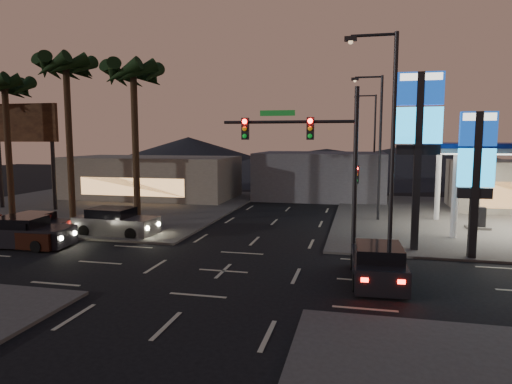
% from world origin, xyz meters
% --- Properties ---
extents(ground, '(140.00, 140.00, 0.00)m').
position_xyz_m(ground, '(0.00, 0.00, 0.00)').
color(ground, black).
rests_on(ground, ground).
extents(corner_lot_ne, '(24.00, 24.00, 0.12)m').
position_xyz_m(corner_lot_ne, '(16.00, 16.00, 0.06)').
color(corner_lot_ne, '#47443F').
rests_on(corner_lot_ne, ground).
extents(corner_lot_nw, '(24.00, 24.00, 0.12)m').
position_xyz_m(corner_lot_nw, '(-16.00, 16.00, 0.06)').
color(corner_lot_nw, '#47443F').
rests_on(corner_lot_nw, ground).
extents(pylon_sign_tall, '(2.20, 0.35, 9.00)m').
position_xyz_m(pylon_sign_tall, '(8.50, 5.50, 6.39)').
color(pylon_sign_tall, black).
rests_on(pylon_sign_tall, ground).
extents(pylon_sign_short, '(1.60, 0.35, 7.00)m').
position_xyz_m(pylon_sign_short, '(11.00, 4.50, 4.66)').
color(pylon_sign_short, black).
rests_on(pylon_sign_short, ground).
extents(traffic_signal_mast, '(6.10, 0.39, 8.00)m').
position_xyz_m(traffic_signal_mast, '(3.76, 1.99, 5.23)').
color(traffic_signal_mast, black).
rests_on(traffic_signal_mast, ground).
extents(pedestal_signal, '(0.32, 0.39, 4.30)m').
position_xyz_m(pedestal_signal, '(5.50, 6.98, 2.92)').
color(pedestal_signal, black).
rests_on(pedestal_signal, ground).
extents(streetlight_near, '(2.14, 0.25, 10.00)m').
position_xyz_m(streetlight_near, '(6.79, 1.00, 5.72)').
color(streetlight_near, black).
rests_on(streetlight_near, ground).
extents(streetlight_mid, '(2.14, 0.25, 10.00)m').
position_xyz_m(streetlight_mid, '(6.79, 14.00, 5.72)').
color(streetlight_mid, black).
rests_on(streetlight_mid, ground).
extents(streetlight_far, '(2.14, 0.25, 10.00)m').
position_xyz_m(streetlight_far, '(6.79, 28.00, 5.72)').
color(streetlight_far, black).
rests_on(streetlight_far, ground).
extents(palm_a, '(4.41, 4.41, 10.86)m').
position_xyz_m(palm_a, '(-9.00, 9.50, 9.43)').
color(palm_a, black).
rests_on(palm_a, ground).
extents(palm_b, '(4.41, 4.41, 11.46)m').
position_xyz_m(palm_b, '(-14.00, 9.50, 9.97)').
color(palm_b, black).
rests_on(palm_b, ground).
extents(palm_c, '(4.41, 4.41, 10.26)m').
position_xyz_m(palm_c, '(-19.00, 9.50, 8.88)').
color(palm_c, black).
rests_on(palm_c, ground).
extents(billboard, '(6.00, 0.30, 8.50)m').
position_xyz_m(billboard, '(-20.50, 13.00, 6.33)').
color(billboard, black).
rests_on(billboard, ground).
extents(building_far_west, '(16.00, 8.00, 4.00)m').
position_xyz_m(building_far_west, '(-14.00, 22.00, 2.00)').
color(building_far_west, '#726B5B').
rests_on(building_far_west, ground).
extents(building_far_mid, '(12.00, 9.00, 4.40)m').
position_xyz_m(building_far_mid, '(2.00, 26.00, 2.20)').
color(building_far_mid, '#4C4C51').
rests_on(building_far_mid, ground).
extents(hill_left, '(40.00, 40.00, 6.00)m').
position_xyz_m(hill_left, '(-25.00, 60.00, 3.00)').
color(hill_left, black).
rests_on(hill_left, ground).
extents(hill_right, '(50.00, 50.00, 5.00)m').
position_xyz_m(hill_right, '(15.00, 60.00, 2.50)').
color(hill_right, black).
rests_on(hill_right, ground).
extents(hill_center, '(60.00, 60.00, 4.00)m').
position_xyz_m(hill_center, '(0.00, 60.00, 2.00)').
color(hill_center, black).
rests_on(hill_center, ground).
extents(car_lane_a_front, '(5.06, 2.43, 1.61)m').
position_xyz_m(car_lane_a_front, '(-11.66, 1.95, 0.75)').
color(car_lane_a_front, black).
rests_on(car_lane_a_front, ground).
extents(car_lane_a_mid, '(4.44, 1.93, 1.43)m').
position_xyz_m(car_lane_a_mid, '(-11.63, 1.86, 0.67)').
color(car_lane_a_mid, black).
rests_on(car_lane_a_mid, ground).
extents(car_lane_b_front, '(5.10, 2.35, 1.63)m').
position_xyz_m(car_lane_b_front, '(-8.48, 5.72, 0.76)').
color(car_lane_b_front, '#535255').
rests_on(car_lane_b_front, ground).
extents(car_lane_b_mid, '(4.13, 1.80, 1.33)m').
position_xyz_m(car_lane_b_mid, '(-13.09, 4.78, 0.62)').
color(car_lane_b_mid, black).
rests_on(car_lane_b_mid, ground).
extents(suv_station, '(2.22, 4.76, 1.56)m').
position_xyz_m(suv_station, '(6.50, -0.01, 0.72)').
color(suv_station, black).
rests_on(suv_station, ground).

